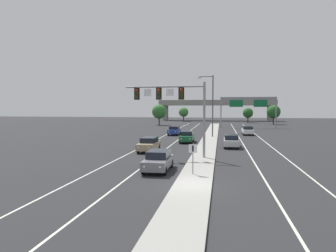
{
  "coord_description": "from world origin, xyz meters",
  "views": [
    {
      "loc": [
        1.7,
        -18.94,
        4.96
      ],
      "look_at": [
        -3.2,
        9.43,
        3.2
      ],
      "focal_mm": 32.79,
      "sensor_mm": 36.0,
      "label": 1
    }
  ],
  "objects_px": {
    "car_oncoming_blue": "(174,130)",
    "car_receding_white": "(247,130)",
    "car_oncoming_tan": "(149,144)",
    "overhead_signal_mast": "(176,102)",
    "street_lamp_median": "(211,102)",
    "median_sign_post": "(193,154)",
    "tree_far_right_a": "(248,113)",
    "car_oncoming_grey": "(158,160)",
    "car_oncoming_green": "(187,137)",
    "tree_far_left_a": "(159,112)",
    "car_receding_silver": "(231,141)",
    "tree_far_left_b": "(184,112)",
    "highway_sign_gantry": "(248,102)",
    "tree_far_right_b": "(274,112)"
  },
  "relations": [
    {
      "from": "car_oncoming_blue",
      "to": "car_receding_white",
      "type": "relative_size",
      "value": 1.0
    },
    {
      "from": "car_oncoming_tan",
      "to": "car_receding_white",
      "type": "bearing_deg",
      "value": 61.37
    },
    {
      "from": "car_oncoming_blue",
      "to": "car_receding_white",
      "type": "height_order",
      "value": "same"
    },
    {
      "from": "overhead_signal_mast",
      "to": "street_lamp_median",
      "type": "xyz_separation_m",
      "value": [
        2.79,
        21.19,
        0.28
      ]
    },
    {
      "from": "median_sign_post",
      "to": "tree_far_right_a",
      "type": "height_order",
      "value": "tree_far_right_a"
    },
    {
      "from": "car_oncoming_blue",
      "to": "overhead_signal_mast",
      "type": "bearing_deg",
      "value": -81.11
    },
    {
      "from": "car_oncoming_grey",
      "to": "street_lamp_median",
      "type": "bearing_deg",
      "value": 83.24
    },
    {
      "from": "overhead_signal_mast",
      "to": "car_oncoming_green",
      "type": "distance_m",
      "value": 14.3
    },
    {
      "from": "car_oncoming_blue",
      "to": "tree_far_left_a",
      "type": "xyz_separation_m",
      "value": [
        -8.68,
        29.26,
        2.93
      ]
    },
    {
      "from": "car_oncoming_grey",
      "to": "tree_far_left_a",
      "type": "height_order",
      "value": "tree_far_left_a"
    },
    {
      "from": "street_lamp_median",
      "to": "tree_far_left_a",
      "type": "relative_size",
      "value": 1.74
    },
    {
      "from": "car_receding_silver",
      "to": "tree_far_left_b",
      "type": "xyz_separation_m",
      "value": [
        -14.43,
        70.11,
        2.41
      ]
    },
    {
      "from": "car_oncoming_green",
      "to": "tree_far_right_a",
      "type": "relative_size",
      "value": 0.95
    },
    {
      "from": "overhead_signal_mast",
      "to": "street_lamp_median",
      "type": "bearing_deg",
      "value": 82.49
    },
    {
      "from": "car_receding_silver",
      "to": "highway_sign_gantry",
      "type": "xyz_separation_m",
      "value": [
        5.2,
        38.17,
        5.34
      ]
    },
    {
      "from": "highway_sign_gantry",
      "to": "median_sign_post",
      "type": "bearing_deg",
      "value": -98.79
    },
    {
      "from": "car_oncoming_green",
      "to": "tree_far_left_b",
      "type": "xyz_separation_m",
      "value": [
        -8.43,
        65.61,
        2.41
      ]
    },
    {
      "from": "car_oncoming_green",
      "to": "car_oncoming_blue",
      "type": "xyz_separation_m",
      "value": [
        -3.51,
        11.22,
        0.0
      ]
    },
    {
      "from": "overhead_signal_mast",
      "to": "car_oncoming_green",
      "type": "height_order",
      "value": "overhead_signal_mast"
    },
    {
      "from": "car_oncoming_green",
      "to": "tree_far_left_a",
      "type": "height_order",
      "value": "tree_far_left_a"
    },
    {
      "from": "tree_far_left_a",
      "to": "median_sign_post",
      "type": "bearing_deg",
      "value": -76.36
    },
    {
      "from": "median_sign_post",
      "to": "tree_far_right_b",
      "type": "distance_m",
      "value": 72.58
    },
    {
      "from": "car_oncoming_tan",
      "to": "tree_far_left_a",
      "type": "bearing_deg",
      "value": 100.15
    },
    {
      "from": "overhead_signal_mast",
      "to": "car_receding_silver",
      "type": "bearing_deg",
      "value": 57.97
    },
    {
      "from": "tree_far_left_b",
      "to": "tree_far_right_b",
      "type": "bearing_deg",
      "value": -29.81
    },
    {
      "from": "median_sign_post",
      "to": "car_oncoming_tan",
      "type": "distance_m",
      "value": 12.96
    },
    {
      "from": "median_sign_post",
      "to": "car_oncoming_tan",
      "type": "xyz_separation_m",
      "value": [
        -5.97,
        11.48,
        -0.77
      ]
    },
    {
      "from": "overhead_signal_mast",
      "to": "car_receding_white",
      "type": "distance_m",
      "value": 29.02
    },
    {
      "from": "median_sign_post",
      "to": "street_lamp_median",
      "type": "xyz_separation_m",
      "value": [
        0.41,
        28.72,
        4.21
      ]
    },
    {
      "from": "car_receding_white",
      "to": "tree_far_right_b",
      "type": "relative_size",
      "value": 0.8
    },
    {
      "from": "car_oncoming_grey",
      "to": "tree_far_left_a",
      "type": "bearing_deg",
      "value": 101.38
    },
    {
      "from": "car_oncoming_grey",
      "to": "tree_far_left_b",
      "type": "xyz_separation_m",
      "value": [
        -8.34,
        85.27,
        2.41
      ]
    },
    {
      "from": "car_oncoming_grey",
      "to": "car_oncoming_blue",
      "type": "bearing_deg",
      "value": 96.32
    },
    {
      "from": "median_sign_post",
      "to": "tree_far_right_a",
      "type": "xyz_separation_m",
      "value": [
        10.66,
        81.11,
        1.51
      ]
    },
    {
      "from": "median_sign_post",
      "to": "car_receding_silver",
      "type": "distance_m",
      "value": 16.87
    },
    {
      "from": "car_oncoming_tan",
      "to": "highway_sign_gantry",
      "type": "bearing_deg",
      "value": 71.54
    },
    {
      "from": "car_receding_white",
      "to": "tree_far_left_a",
      "type": "distance_m",
      "value": 34.59
    },
    {
      "from": "overhead_signal_mast",
      "to": "tree_far_right_a",
      "type": "bearing_deg",
      "value": 79.95
    },
    {
      "from": "car_oncoming_tan",
      "to": "car_oncoming_grey",
      "type": "bearing_deg",
      "value": -72.7
    },
    {
      "from": "car_oncoming_grey",
      "to": "car_oncoming_green",
      "type": "bearing_deg",
      "value": 89.74
    },
    {
      "from": "highway_sign_gantry",
      "to": "tree_far_right_a",
      "type": "xyz_separation_m",
      "value": [
        2.2,
        26.4,
        -3.06
      ]
    },
    {
      "from": "car_receding_silver",
      "to": "tree_far_left_b",
      "type": "distance_m",
      "value": 71.62
    },
    {
      "from": "median_sign_post",
      "to": "street_lamp_median",
      "type": "height_order",
      "value": "street_lamp_median"
    },
    {
      "from": "overhead_signal_mast",
      "to": "tree_far_right_b",
      "type": "distance_m",
      "value": 65.93
    },
    {
      "from": "highway_sign_gantry",
      "to": "tree_far_left_a",
      "type": "xyz_separation_m",
      "value": [
        -23.39,
        6.81,
        -2.42
      ]
    },
    {
      "from": "highway_sign_gantry",
      "to": "tree_far_left_a",
      "type": "bearing_deg",
      "value": 163.76
    },
    {
      "from": "overhead_signal_mast",
      "to": "highway_sign_gantry",
      "type": "xyz_separation_m",
      "value": [
        10.84,
        47.18,
        0.65
      ]
    },
    {
      "from": "tree_far_left_a",
      "to": "car_oncoming_blue",
      "type": "bearing_deg",
      "value": -73.47
    },
    {
      "from": "car_receding_silver",
      "to": "highway_sign_gantry",
      "type": "bearing_deg",
      "value": 82.24
    },
    {
      "from": "car_receding_white",
      "to": "tree_far_left_b",
      "type": "xyz_separation_m",
      "value": [
        -17.87,
        51.95,
        2.41
      ]
    }
  ]
}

